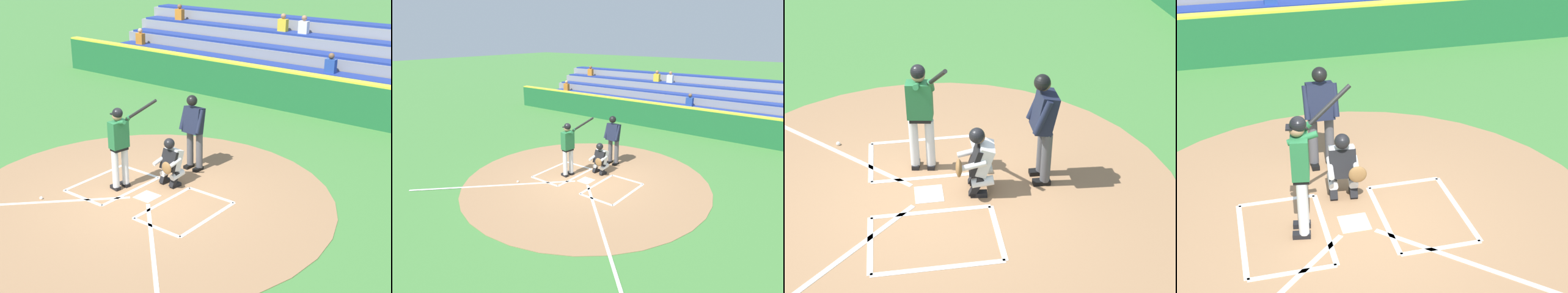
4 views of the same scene
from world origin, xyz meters
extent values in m
plane|color=#427A38|center=(0.00, 0.00, 0.00)|extent=(120.00, 120.00, 0.00)
cylinder|color=#99704C|center=(0.00, 0.00, 0.01)|extent=(8.00, 8.00, 0.01)
cube|color=white|center=(0.00, 0.00, 0.01)|extent=(0.44, 0.44, 0.01)
cube|color=white|center=(-1.05, -0.90, 0.01)|extent=(1.20, 0.08, 0.01)
cube|color=white|center=(-1.05, 0.90, 0.01)|extent=(1.20, 0.08, 0.01)
cube|color=white|center=(-0.45, 0.00, 0.01)|extent=(0.08, 1.80, 0.01)
cube|color=white|center=(-1.65, 0.00, 0.01)|extent=(0.08, 1.80, 0.01)
cube|color=white|center=(1.05, -0.90, 0.01)|extent=(1.20, 0.08, 0.01)
cube|color=white|center=(1.05, 0.90, 0.01)|extent=(1.20, 0.08, 0.01)
cube|color=white|center=(0.45, 0.00, 0.01)|extent=(0.08, 1.80, 0.01)
cube|color=white|center=(1.65, 0.00, 0.01)|extent=(0.08, 1.80, 0.01)
cube|color=white|center=(2.10, 2.10, 0.01)|extent=(3.73, 3.73, 0.01)
cube|color=white|center=(-2.10, 2.10, 0.01)|extent=(3.73, 3.73, 0.01)
cylinder|color=silver|center=(0.77, 0.16, 0.50)|extent=(0.15, 0.15, 0.84)
cube|color=black|center=(0.81, 0.15, 0.04)|extent=(0.28, 0.16, 0.09)
cylinder|color=silver|center=(0.73, -0.10, 0.50)|extent=(0.15, 0.15, 0.84)
cube|color=black|center=(0.77, -0.11, 0.04)|extent=(0.28, 0.16, 0.09)
cube|color=black|center=(0.75, 0.03, 0.97)|extent=(0.27, 0.37, 0.10)
cube|color=#236638|center=(0.75, 0.03, 1.28)|extent=(0.30, 0.43, 0.60)
sphere|color=#9E7051|center=(0.77, 0.03, 1.69)|extent=(0.21, 0.21, 0.21)
sphere|color=black|center=(0.75, 0.03, 1.76)|extent=(0.23, 0.23, 0.23)
cube|color=black|center=(0.86, 0.01, 1.73)|extent=(0.14, 0.19, 0.02)
cylinder|color=#236638|center=(0.70, 0.05, 1.56)|extent=(0.44, 0.16, 0.21)
cylinder|color=#236638|center=(0.67, -0.16, 1.56)|extent=(0.28, 0.13, 0.29)
cylinder|color=black|center=(0.29, -0.23, 1.86)|extent=(0.72, 0.26, 0.53)
cylinder|color=black|center=(0.62, -0.13, 1.62)|extent=(0.09, 0.10, 0.08)
cube|color=black|center=(-0.16, -0.76, 0.04)|extent=(0.15, 0.27, 0.09)
cube|color=black|center=(-0.16, -0.72, 0.20)|extent=(0.15, 0.25, 0.37)
cylinder|color=silver|center=(-0.17, -0.82, 0.28)|extent=(0.19, 0.37, 0.21)
cube|color=black|center=(0.16, -0.80, 0.04)|extent=(0.15, 0.27, 0.09)
cube|color=black|center=(0.16, -0.76, 0.20)|extent=(0.15, 0.25, 0.37)
cylinder|color=silver|center=(0.15, -0.86, 0.28)|extent=(0.19, 0.37, 0.21)
cube|color=silver|center=(-0.01, -0.85, 0.62)|extent=(0.44, 0.40, 0.52)
cube|color=black|center=(0.00, -0.74, 0.62)|extent=(0.44, 0.26, 0.46)
sphere|color=brown|center=(0.00, -0.78, 0.99)|extent=(0.21, 0.21, 0.21)
sphere|color=black|center=(0.00, -0.76, 1.01)|extent=(0.24, 0.24, 0.24)
cylinder|color=silver|center=(-0.19, -0.66, 0.60)|extent=(0.14, 0.46, 0.20)
cylinder|color=silver|center=(0.21, -0.70, 0.60)|extent=(0.14, 0.46, 0.20)
ellipsoid|color=brown|center=(-0.17, -0.46, 0.57)|extent=(0.29, 0.13, 0.28)
cylinder|color=#4C4C51|center=(0.00, -1.85, 0.51)|extent=(0.16, 0.16, 0.86)
cube|color=black|center=(0.00, -1.80, 0.04)|extent=(0.13, 0.28, 0.09)
cylinder|color=#4C4C51|center=(0.28, -1.85, 0.51)|extent=(0.16, 0.16, 0.86)
cube|color=black|center=(0.28, -1.80, 0.04)|extent=(0.13, 0.28, 0.09)
cube|color=#191E33|center=(0.14, -1.81, 1.25)|extent=(0.45, 0.37, 0.66)
sphere|color=brown|center=(0.14, -1.77, 1.72)|extent=(0.22, 0.22, 0.22)
sphere|color=black|center=(0.14, -1.75, 1.74)|extent=(0.25, 0.25, 0.25)
cylinder|color=#191E33|center=(-0.10, -1.73, 1.28)|extent=(0.10, 0.29, 0.56)
cylinder|color=#191E33|center=(0.38, -1.74, 1.28)|extent=(0.10, 0.29, 0.56)
sphere|color=white|center=(1.71, 1.47, 0.04)|extent=(0.07, 0.07, 0.07)
cube|color=#1E6033|center=(0.00, -7.50, 0.62)|extent=(22.00, 0.36, 1.25)
cube|color=yellow|center=(0.00, -7.50, 1.28)|extent=(22.00, 0.32, 0.06)
cube|color=gray|center=(0.00, -8.53, 0.23)|extent=(20.00, 0.85, 0.45)
cube|color=navy|center=(0.00, -8.53, 0.49)|extent=(19.60, 0.72, 0.08)
cube|color=gray|center=(0.00, -9.38, 0.45)|extent=(20.00, 0.85, 0.90)
cube|color=navy|center=(0.00, -9.38, 0.94)|extent=(19.60, 0.72, 0.08)
cube|color=gray|center=(0.00, -10.22, 0.68)|extent=(20.00, 0.85, 1.35)
cube|color=navy|center=(0.00, -10.22, 1.39)|extent=(19.60, 0.72, 0.08)
cube|color=gray|center=(0.00, -11.07, 0.90)|extent=(20.00, 0.85, 1.80)
cube|color=navy|center=(0.00, -11.07, 1.84)|extent=(19.60, 0.72, 0.08)
cube|color=gray|center=(0.00, -11.92, 1.12)|extent=(20.00, 0.85, 2.25)
cube|color=navy|center=(0.00, -11.92, 2.29)|extent=(19.60, 0.72, 0.08)
cube|color=#284C9E|center=(0.17, -9.32, 1.21)|extent=(0.36, 0.22, 0.46)
sphere|color=brown|center=(0.17, -9.32, 1.55)|extent=(0.20, 0.20, 0.20)
cube|color=white|center=(2.11, -11.02, 2.11)|extent=(0.36, 0.22, 0.46)
sphere|color=#9E7051|center=(2.11, -11.02, 2.45)|extent=(0.20, 0.20, 0.20)
cube|color=yellow|center=(2.99, -11.02, 2.11)|extent=(0.36, 0.22, 0.46)
sphere|color=#9E7051|center=(2.99, -11.02, 2.45)|extent=(0.20, 0.20, 0.20)
cube|color=orange|center=(8.09, -11.02, 2.11)|extent=(0.36, 0.22, 0.46)
sphere|color=brown|center=(8.09, -11.02, 2.45)|extent=(0.20, 0.20, 0.20)
cube|color=orange|center=(8.87, -9.32, 1.21)|extent=(0.36, 0.22, 0.46)
sphere|color=tan|center=(8.87, -9.32, 1.55)|extent=(0.20, 0.20, 0.20)
camera|label=1|loc=(-7.35, 7.79, 5.24)|focal=50.46mm
camera|label=2|loc=(-6.19, 8.03, 4.64)|focal=30.57mm
camera|label=3|loc=(-7.26, 0.32, 5.41)|focal=52.95mm
camera|label=4|loc=(1.59, 7.16, 5.23)|focal=54.80mm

